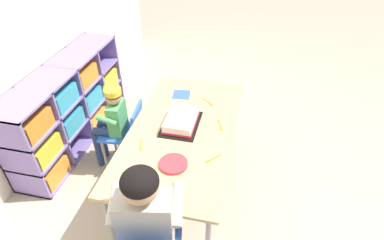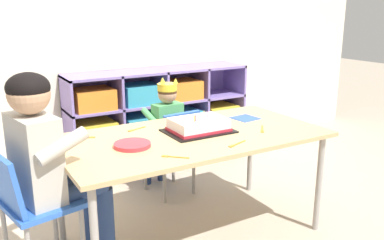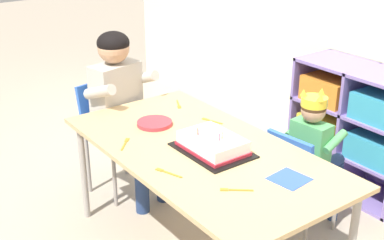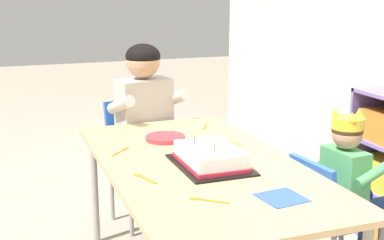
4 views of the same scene
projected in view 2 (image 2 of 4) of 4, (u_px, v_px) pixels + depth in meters
ground at (192, 234)px, 2.54m from camera, size 16.00×16.00×0.00m
storage_cubby_shelf at (157, 119)px, 3.64m from camera, size 1.60×0.36×0.82m
activity_table at (192, 142)px, 2.38m from camera, size 1.50×0.79×0.63m
classroom_chair_blue at (173, 144)px, 2.98m from camera, size 0.34×0.38×0.64m
child_with_crown at (164, 121)px, 3.03m from camera, size 0.31×0.31×0.85m
classroom_chair_adult_side at (28, 201)px, 1.96m from camera, size 0.41×0.44×0.72m
adult_helper_seated at (48, 155)px, 1.98m from camera, size 0.46×0.45×1.06m
birthday_cake_on_tray at (199, 126)px, 2.41m from camera, size 0.38×0.27×0.12m
paper_plate_stack at (132, 145)px, 2.16m from camera, size 0.19×0.19×0.02m
paper_napkin_square at (245, 118)px, 2.71m from camera, size 0.17×0.17×0.00m
fork_near_child_seat at (262, 129)px, 2.46m from camera, size 0.10×0.12×0.00m
fork_near_cake_tray at (85, 137)px, 2.31m from camera, size 0.12×0.07×0.00m
fork_by_napkin at (136, 129)px, 2.46m from camera, size 0.13×0.06×0.00m
fork_at_table_front_edge at (173, 157)px, 2.01m from camera, size 0.11×0.10×0.00m
fork_scattered_mid_table at (236, 144)px, 2.19m from camera, size 0.14×0.06×0.00m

